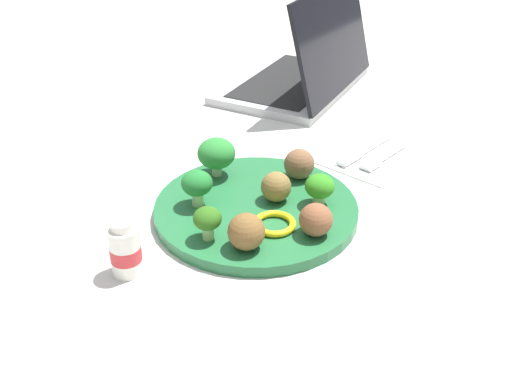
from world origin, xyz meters
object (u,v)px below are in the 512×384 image
meatball_front_right (316,220)px  fork (383,157)px  broccoli_floret_front_right (197,184)px  broccoli_floret_far_rim (320,187)px  yogurt_bottle (125,250)px  napkin (375,155)px  knife (364,150)px  meatball_back_right (300,164)px  plate (256,209)px  broccoli_floret_mid_right (207,220)px  meatball_center (276,187)px  broccoli_floret_center (216,154)px  meatball_far_rim (246,232)px  laptop (303,72)px  pepper_ring_back_left (274,224)px

meatball_front_right → fork: bearing=-169.6°
fork → broccoli_floret_front_right: bearing=-21.1°
fork → broccoli_floret_far_rim: bearing=2.8°
yogurt_bottle → napkin: bearing=170.7°
fork → knife: same height
broccoli_floret_far_rim → meatball_back_right: (-0.04, -0.06, -0.00)m
plate → broccoli_floret_mid_right: (0.10, 0.01, 0.04)m
meatball_center → napkin: (-0.23, 0.02, -0.03)m
broccoli_floret_center → meatball_center: (-0.00, 0.11, -0.01)m
broccoli_floret_far_rim → meatball_far_rim: (0.14, -0.01, -0.00)m
meatball_back_right → meatball_far_rim: (0.18, 0.05, 0.00)m
meatball_front_right → meatball_back_right: (-0.10, -0.10, 0.00)m
plate → broccoli_floret_far_rim: bearing=130.8°
plate → meatball_center: meatball_center is taller
plate → meatball_front_right: bearing=86.9°
broccoli_floret_mid_right → broccoli_floret_far_rim: bearing=159.0°
napkin → meatball_back_right: bearing=-12.8°
meatball_back_right → napkin: meatball_back_right is taller
broccoli_floret_front_right → meatball_back_right: broccoli_floret_front_right is taller
meatball_center → laptop: size_ratio=0.12×
meatball_far_rim → laptop: (-0.50, -0.28, 0.00)m
meatball_back_right → napkin: size_ratio=0.26×
broccoli_floret_mid_right → meatball_back_right: bearing=-178.9°
knife → broccoli_floret_center: bearing=-27.5°
pepper_ring_back_left → napkin: size_ratio=0.33×
plate → laptop: (-0.42, -0.23, 0.03)m
meatball_center → broccoli_floret_mid_right: bearing=-3.6°
napkin → fork: fork is taller
meatball_back_right → yogurt_bottle: bearing=-7.4°
napkin → plate: bearing=-8.3°
broccoli_floret_far_rim → meatball_front_right: size_ratio=1.04×
meatball_center → fork: size_ratio=0.35×
meatball_front_right → meatball_center: 0.09m
broccoli_floret_mid_right → fork: broccoli_floret_mid_right is taller
broccoli_floret_mid_right → meatball_front_right: broccoli_floret_mid_right is taller
pepper_ring_back_left → knife: (-0.28, -0.03, -0.01)m
broccoli_floret_mid_right → meatball_front_right: size_ratio=1.04×
plate → pepper_ring_back_left: bearing=64.0°
fork → broccoli_floret_center: bearing=-34.3°
plate → broccoli_floret_far_rim: size_ratio=6.29×
meatball_front_right → knife: meatball_front_right is taller
meatball_front_right → broccoli_floret_center: bearing=-99.1°
meatball_front_right → pepper_ring_back_left: 0.06m
broccoli_floret_far_rim → broccoli_floret_mid_right: (0.16, -0.06, 0.00)m
broccoli_floret_center → meatball_center: size_ratio=1.39×
meatball_front_right → plate: bearing=-93.1°
broccoli_floret_center → napkin: broccoli_floret_center is taller
broccoli_floret_mid_right → laptop: size_ratio=0.12×
broccoli_floret_mid_right → meatball_center: 0.13m
meatball_back_right → knife: bearing=173.3°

